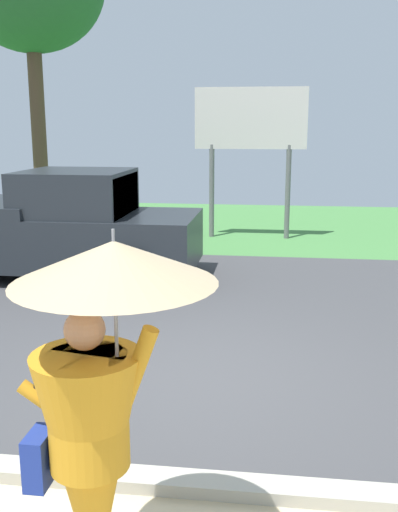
# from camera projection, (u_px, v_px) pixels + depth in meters

# --- Properties ---
(ground_plane) EXTENTS (40.00, 22.00, 0.20)m
(ground_plane) POSITION_uv_depth(u_px,v_px,m) (220.00, 301.00, 9.15)
(ground_plane) COLOR #424244
(monk_pedestrian) EXTENTS (1.11, 1.07, 2.13)m
(monk_pedestrian) POSITION_uv_depth(u_px,v_px,m) (96.00, 411.00, 3.15)
(monk_pedestrian) COLOR orange
(monk_pedestrian) RESTS_ON ground_plane
(pickup_truck) EXTENTS (5.20, 2.28, 1.88)m
(pickup_truck) POSITION_uv_depth(u_px,v_px,m) (52.00, 228.00, 10.33)
(pickup_truck) COLOR #23282D
(pickup_truck) RESTS_ON ground_plane
(roadside_billboard) EXTENTS (2.60, 0.12, 3.50)m
(roadside_billboard) POSITION_uv_depth(u_px,v_px,m) (251.00, 129.00, 13.52)
(roadside_billboard) COLOR slate
(roadside_billboard) RESTS_ON ground_plane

